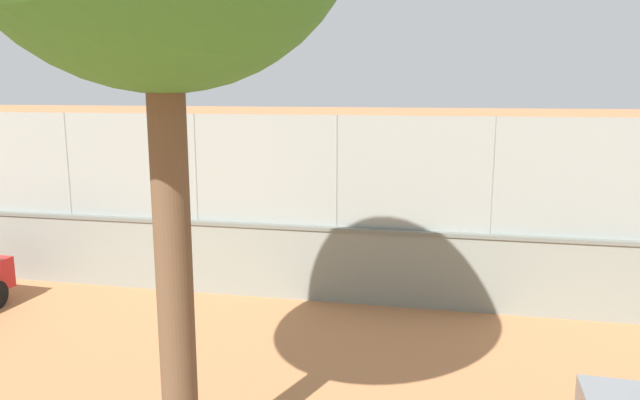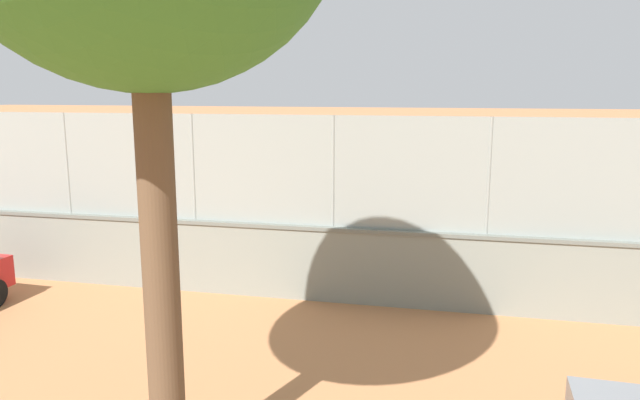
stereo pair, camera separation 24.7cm
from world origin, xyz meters
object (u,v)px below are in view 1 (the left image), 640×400
(player_foreground_swinging, at_px, (245,192))
(sports_ball, at_px, (381,206))
(player_near_wall_returning, at_px, (367,204))
(courtside_bench, at_px, (9,233))

(player_foreground_swinging, relative_size, sports_ball, 13.66)
(sports_ball, bearing_deg, player_foreground_swinging, -15.71)
(player_foreground_swinging, bearing_deg, sports_ball, 164.29)
(player_near_wall_returning, relative_size, player_foreground_swinging, 0.89)
(player_near_wall_returning, xyz_separation_m, sports_ball, (-0.54, 0.68, 0.09))
(player_near_wall_returning, xyz_separation_m, player_foreground_swinging, (4.46, -0.72, 0.12))
(courtside_bench, bearing_deg, player_near_wall_returning, -154.82)
(player_near_wall_returning, height_order, courtside_bench, player_near_wall_returning)
(player_near_wall_returning, xyz_separation_m, courtside_bench, (9.73, 4.57, -0.41))
(courtside_bench, bearing_deg, sports_ball, -159.26)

